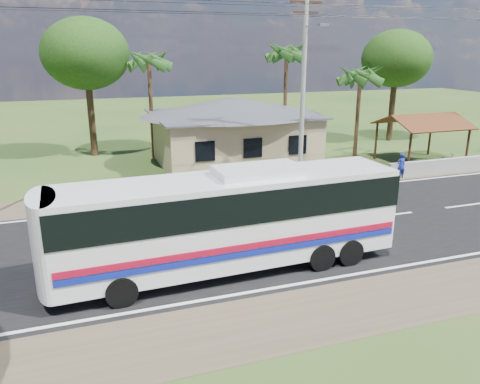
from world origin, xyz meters
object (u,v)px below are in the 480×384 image
object	(u,v)px
motorcycle	(446,160)
person	(401,166)
waiting_shed	(423,123)
coach_bus	(231,214)

from	to	relation	value
motorcycle	person	xyz separation A→B (m)	(-4.80, -1.63, 0.37)
waiting_shed	coach_bus	size ratio (longest dim) A/B	0.44
waiting_shed	motorcycle	xyz separation A→B (m)	(0.97, -1.44, -2.32)
waiting_shed	coach_bus	xyz separation A→B (m)	(-17.20, -11.44, -0.63)
waiting_shed	person	size ratio (longest dim) A/B	3.36
waiting_shed	coach_bus	world-z (taller)	coach_bus
motorcycle	person	size ratio (longest dim) A/B	1.00
motorcycle	person	world-z (taller)	person
coach_bus	motorcycle	bearing A→B (deg)	26.85
motorcycle	waiting_shed	bearing A→B (deg)	48.66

